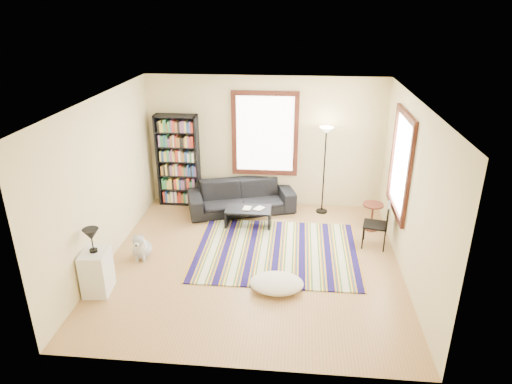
# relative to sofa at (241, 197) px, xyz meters

# --- Properties ---
(floor) EXTENTS (5.00, 5.00, 0.10)m
(floor) POSITION_rel_sofa_xyz_m (0.46, -2.05, -0.37)
(floor) COLOR #A3874A
(floor) RESTS_ON ground
(ceiling) EXTENTS (5.00, 5.00, 0.10)m
(ceiling) POSITION_rel_sofa_xyz_m (0.46, -2.05, 2.53)
(ceiling) COLOR white
(ceiling) RESTS_ON floor
(wall_back) EXTENTS (5.00, 0.10, 2.80)m
(wall_back) POSITION_rel_sofa_xyz_m (0.46, 0.50, 1.08)
(wall_back) COLOR beige
(wall_back) RESTS_ON floor
(wall_front) EXTENTS (5.00, 0.10, 2.80)m
(wall_front) POSITION_rel_sofa_xyz_m (0.46, -4.60, 1.08)
(wall_front) COLOR beige
(wall_front) RESTS_ON floor
(wall_left) EXTENTS (0.10, 5.00, 2.80)m
(wall_left) POSITION_rel_sofa_xyz_m (-2.09, -2.05, 1.08)
(wall_left) COLOR beige
(wall_left) RESTS_ON floor
(wall_right) EXTENTS (0.10, 5.00, 2.80)m
(wall_right) POSITION_rel_sofa_xyz_m (3.01, -2.05, 1.08)
(wall_right) COLOR beige
(wall_right) RESTS_ON floor
(window_back) EXTENTS (1.20, 0.06, 1.60)m
(window_back) POSITION_rel_sofa_xyz_m (0.46, 0.42, 1.28)
(window_back) COLOR white
(window_back) RESTS_ON wall_back
(window_right) EXTENTS (0.06, 1.20, 1.60)m
(window_right) POSITION_rel_sofa_xyz_m (2.93, -1.25, 1.28)
(window_right) COLOR white
(window_right) RESTS_ON wall_right
(rug) EXTENTS (2.92, 2.34, 0.02)m
(rug) POSITION_rel_sofa_xyz_m (0.84, -1.67, -0.31)
(rug) COLOR #140D45
(rug) RESTS_ON floor
(sofa) EXTENTS (1.49, 2.37, 0.65)m
(sofa) POSITION_rel_sofa_xyz_m (0.00, 0.00, 0.00)
(sofa) COLOR black
(sofa) RESTS_ON floor
(bookshelf) EXTENTS (0.90, 0.30, 2.00)m
(bookshelf) POSITION_rel_sofa_xyz_m (-1.39, 0.27, 0.68)
(bookshelf) COLOR black
(bookshelf) RESTS_ON floor
(coffee_table) EXTENTS (1.02, 0.77, 0.36)m
(coffee_table) POSITION_rel_sofa_xyz_m (0.22, -0.66, -0.14)
(coffee_table) COLOR black
(coffee_table) RESTS_ON floor
(book_a) EXTENTS (0.18, 0.22, 0.02)m
(book_a) POSITION_rel_sofa_xyz_m (0.12, -0.66, 0.05)
(book_a) COLOR beige
(book_a) RESTS_ON coffee_table
(book_b) EXTENTS (0.24, 0.26, 0.02)m
(book_b) POSITION_rel_sofa_xyz_m (0.37, -0.61, 0.04)
(book_b) COLOR beige
(book_b) RESTS_ON coffee_table
(floor_cushion) EXTENTS (1.00, 0.86, 0.21)m
(floor_cushion) POSITION_rel_sofa_xyz_m (0.91, -2.83, -0.22)
(floor_cushion) COLOR silver
(floor_cushion) RESTS_ON floor
(floor_lamp) EXTENTS (0.33, 0.33, 1.86)m
(floor_lamp) POSITION_rel_sofa_xyz_m (1.72, 0.10, 0.61)
(floor_lamp) COLOR black
(floor_lamp) RESTS_ON floor
(side_table) EXTENTS (0.45, 0.45, 0.54)m
(side_table) POSITION_rel_sofa_xyz_m (2.66, -0.60, -0.05)
(side_table) COLOR #451A11
(side_table) RESTS_ON floor
(folding_chair) EXTENTS (0.49, 0.48, 0.86)m
(folding_chair) POSITION_rel_sofa_xyz_m (2.61, -1.29, 0.11)
(folding_chair) COLOR black
(folding_chair) RESTS_ON floor
(white_cabinet) EXTENTS (0.43, 0.53, 0.70)m
(white_cabinet) POSITION_rel_sofa_xyz_m (-1.84, -3.14, 0.03)
(white_cabinet) COLOR silver
(white_cabinet) RESTS_ON floor
(table_lamp) EXTENTS (0.30, 0.30, 0.38)m
(table_lamp) POSITION_rel_sofa_xyz_m (-1.84, -3.14, 0.57)
(table_lamp) COLOR black
(table_lamp) RESTS_ON white_cabinet
(dog) EXTENTS (0.42, 0.55, 0.52)m
(dog) POSITION_rel_sofa_xyz_m (-1.50, -2.09, -0.06)
(dog) COLOR silver
(dog) RESTS_ON floor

